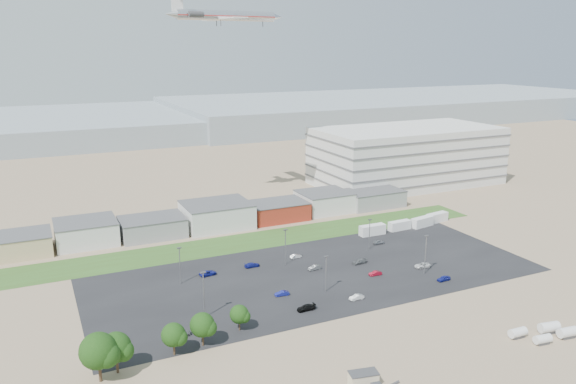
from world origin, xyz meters
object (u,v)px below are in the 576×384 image
box_trailer_a (372,230)px  parked_car_1 (375,273)px  parked_car_10 (181,333)px  parked_car_4 (282,293)px  parked_car_8 (379,242)px  parked_car_11 (296,256)px  storage_tank_nw (518,332)px  parked_car_6 (252,265)px  parked_car_13 (357,297)px  parked_car_3 (306,308)px  parked_car_7 (315,268)px  tree_far_left (98,355)px  airliner (227,16)px  parked_car_12 (360,261)px  portable_shed (363,379)px  parked_car_0 (422,265)px  parked_car_9 (208,273)px  parked_car_2 (444,278)px

box_trailer_a → parked_car_1: size_ratio=2.47×
parked_car_10 → parked_car_4: bearing=-65.9°
parked_car_8 → parked_car_11: 28.48m
storage_tank_nw → parked_car_6: 70.00m
parked_car_11 → parked_car_13: 31.01m
parked_car_3 → parked_car_10: 29.24m
storage_tank_nw → parked_car_7: storage_tank_nw is taller
storage_tank_nw → tree_far_left: bearing=165.8°
airliner → parked_car_4: (-16.41, -83.04, -69.41)m
parked_car_13 → parked_car_4: bearing=-122.9°
parked_car_3 → parked_car_4: 9.74m
airliner → parked_car_10: (-43.83, -91.99, -69.40)m
box_trailer_a → airliner: (-29.34, 53.55, 68.35)m
parked_car_4 → parked_car_6: bearing=-175.3°
parked_car_12 → parked_car_4: bearing=-76.1°
portable_shed → parked_car_4: 40.65m
parked_car_3 → parked_car_7: (13.18, 20.80, -0.02)m
parked_car_3 → portable_shed: bearing=-8.0°
storage_tank_nw → parked_car_6: size_ratio=0.89×
airliner → tree_far_left: bearing=-124.2°
parked_car_3 → parked_car_11: bearing=158.0°
airliner → parked_car_13: size_ratio=12.14×
parked_car_0 → parked_car_12: parked_car_12 is taller
parked_car_0 → parked_car_11: (-28.61, 21.34, -0.06)m
parked_car_4 → parked_car_13: (15.40, -9.68, 0.02)m
airliner → parked_car_8: airliner is taller
portable_shed → parked_car_1: size_ratio=1.49×
airliner → parked_car_12: (12.17, -73.16, -69.37)m
airliner → parked_car_6: 94.92m
storage_tank_nw → parked_car_8: storage_tank_nw is taller
airliner → parked_car_12: size_ratio=10.30×
parked_car_1 → parked_car_6: parked_car_6 is taller
tree_far_left → parked_car_7: bearing=26.8°
parked_car_11 → airliner: bearing=-9.8°
parked_car_9 → portable_shed: bearing=-177.9°
parked_car_12 → parked_car_13: parked_car_12 is taller
airliner → storage_tank_nw: bearing=-84.0°
storage_tank_nw → parked_car_10: 70.73m
parked_car_0 → parked_car_1: parked_car_0 is taller
parked_car_6 → parked_car_13: parked_car_6 is taller
tree_far_left → airliner: bearing=59.0°
parked_car_0 → parked_car_10: (-70.15, -8.91, -0.03)m
portable_shed → parked_car_8: 76.38m
parked_car_12 → portable_shed: bearing=-36.7°
parked_car_13 → box_trailer_a: bearing=141.5°
parked_car_3 → parked_car_13: bearing=89.3°
parked_car_2 → parked_car_3: 40.18m
parked_car_0 → parked_car_9: (-55.38, 19.90, 0.02)m
tree_far_left → parked_car_13: size_ratio=2.92×
parked_car_6 → parked_car_7: size_ratio=1.13×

